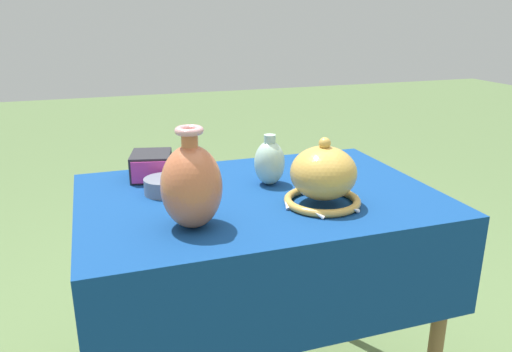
% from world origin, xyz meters
% --- Properties ---
extents(display_table, '(1.04, 0.72, 0.79)m').
position_xyz_m(display_table, '(0.00, -0.02, 0.70)').
color(display_table, olive).
rests_on(display_table, ground_plane).
extents(vase_tall_bulbous, '(0.15, 0.15, 0.25)m').
position_xyz_m(vase_tall_bulbous, '(-0.23, -0.18, 0.90)').
color(vase_tall_bulbous, '#BC6642').
rests_on(vase_tall_bulbous, display_table).
extents(vase_dome_bell, '(0.23, 0.21, 0.19)m').
position_xyz_m(vase_dome_bell, '(0.14, -0.14, 0.87)').
color(vase_dome_bell, gold).
rests_on(vase_dome_bell, display_table).
extents(mosaic_tile_box, '(0.15, 0.17, 0.08)m').
position_xyz_m(mosaic_tile_box, '(-0.28, 0.24, 0.83)').
color(mosaic_tile_box, '#232328').
rests_on(mosaic_tile_box, display_table).
extents(pot_squat_slate, '(0.12, 0.12, 0.05)m').
position_xyz_m(pot_squat_slate, '(-0.26, 0.09, 0.82)').
color(pot_squat_slate, slate).
rests_on(pot_squat_slate, display_table).
extents(jar_round_celadon, '(0.09, 0.09, 0.16)m').
position_xyz_m(jar_round_celadon, '(0.06, 0.07, 0.86)').
color(jar_round_celadon, '#A8CCB7').
rests_on(jar_round_celadon, display_table).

